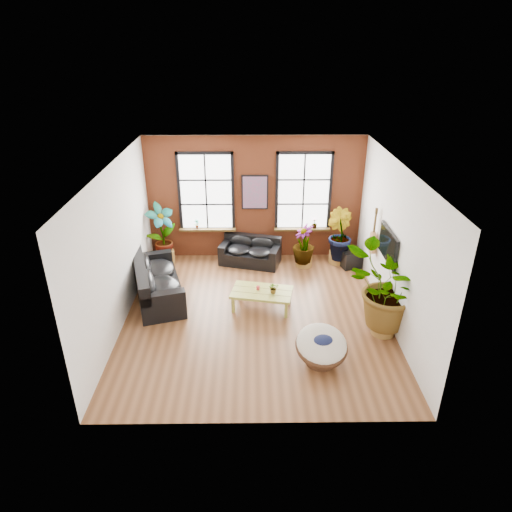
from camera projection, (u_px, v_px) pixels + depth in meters
The scene contains 19 objects.
room at pixel (256, 245), 9.96m from camera, with size 6.04×6.54×3.54m.
sofa_back at pixel (250, 252), 12.90m from camera, with size 1.81×1.21×0.76m.
sofa_left at pixel (155, 282), 11.15m from camera, with size 1.66×2.59×0.95m.
coffee_table at pixel (262, 293), 10.73m from camera, with size 1.54×1.06×0.54m.
papasan_chair at pixel (321, 346), 8.91m from camera, with size 1.16×1.17×0.77m.
poster at pixel (255, 192), 12.59m from camera, with size 0.74×0.06×0.98m.
tv_wall_unit at pixel (383, 244), 10.48m from camera, with size 0.13×1.86×1.20m.
media_box at pixel (351, 258), 12.75m from camera, with size 0.70×0.64×0.49m.
pot_back_left at pixel (166, 257), 12.96m from camera, with size 0.61×0.61×0.37m.
pot_back_right at pixel (337, 257), 12.98m from camera, with size 0.63×0.63×0.36m.
pot_right_wall at pixel (383, 326), 9.89m from camera, with size 0.56×0.56×0.37m.
pot_mid at pixel (304, 260), 12.81m from camera, with size 0.46×0.46×0.33m.
floor_plant_back_left at pixel (162, 232), 12.60m from camera, with size 0.86×0.58×1.63m, color #244011.
floor_plant_back_right at pixel (339, 235), 12.68m from camera, with size 0.79×0.63×1.43m, color #244011.
floor_plant_right_wall at pixel (387, 290), 9.50m from camera, with size 1.68×1.45×1.86m, color #244011.
floor_plant_mid at pixel (304, 244), 12.54m from camera, with size 0.62×0.62×1.10m, color #244011.
table_plant at pixel (274, 288), 10.58m from camera, with size 0.23×0.20×0.26m, color #244011.
sill_plant_left at pixel (197, 224), 12.93m from camera, with size 0.14×0.10×0.27m, color #244011.
sill_plant_right at pixel (315, 224), 12.97m from camera, with size 0.15×0.15×0.27m, color #244011.
Camera 1 is at (-0.12, -8.91, 5.89)m, focal length 32.00 mm.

